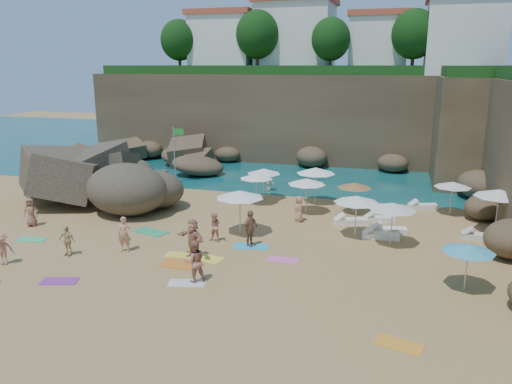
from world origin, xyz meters
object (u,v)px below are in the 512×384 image
(rock_outcrop, at_px, (107,200))
(flag_pole, at_px, (176,148))
(parasol_2, at_px, (316,171))
(person_stand_3, at_px, (250,229))
(parasol_0, at_px, (307,181))
(person_stand_2, at_px, (269,181))
(person_stand_1, at_px, (195,261))
(lounger_0, at_px, (351,221))
(person_stand_5, at_px, (165,182))
(parasol_1, at_px, (264,171))
(person_stand_4, at_px, (299,209))

(rock_outcrop, bearing_deg, flag_pole, 68.29)
(parasol_2, xyz_separation_m, person_stand_3, (-1.76, -8.87, -1.27))
(parasol_0, bearing_deg, person_stand_3, -103.98)
(flag_pole, relative_size, person_stand_2, 2.95)
(parasol_0, xyz_separation_m, person_stand_2, (-3.63, 4.82, -1.27))
(rock_outcrop, bearing_deg, person_stand_1, -43.74)
(flag_pole, relative_size, parasol_0, 1.88)
(lounger_0, relative_size, person_stand_3, 1.04)
(flag_pole, xyz_separation_m, person_stand_5, (0.70, -3.37, -1.87))
(rock_outcrop, bearing_deg, parasol_2, 13.10)
(flag_pole, distance_m, parasol_1, 8.25)
(rock_outcrop, relative_size, flag_pole, 1.95)
(lounger_0, xyz_separation_m, person_stand_1, (-5.48, -9.78, 0.76))
(parasol_1, height_order, person_stand_5, parasol_1)
(parasol_2, bearing_deg, lounger_0, -53.97)
(parasol_1, bearing_deg, person_stand_3, -78.95)
(flag_pole, bearing_deg, parasol_0, -25.02)
(lounger_0, distance_m, person_stand_5, 13.65)
(lounger_0, relative_size, person_stand_2, 1.33)
(flag_pole, xyz_separation_m, parasol_2, (11.21, -2.80, -0.55))
(flag_pole, distance_m, lounger_0, 15.64)
(flag_pole, distance_m, person_stand_4, 13.15)
(rock_outcrop, xyz_separation_m, person_stand_5, (3.07, 2.59, 0.88))
(rock_outcrop, relative_size, person_stand_5, 4.77)
(parasol_1, xyz_separation_m, person_stand_5, (-7.02, -0.57, -1.07))
(parasol_0, height_order, lounger_0, parasol_0)
(parasol_0, relative_size, person_stand_1, 1.26)
(parasol_2, height_order, person_stand_1, parasol_2)
(flag_pole, bearing_deg, parasol_1, -19.94)
(parasol_2, bearing_deg, parasol_0, -93.56)
(person_stand_1, distance_m, person_stand_2, 16.02)
(flag_pole, height_order, person_stand_4, flag_pole)
(flag_pole, bearing_deg, person_stand_2, -2.69)
(parasol_2, distance_m, person_stand_4, 4.41)
(parasol_1, bearing_deg, lounger_0, -31.09)
(person_stand_3, relative_size, person_stand_4, 1.23)
(lounger_0, distance_m, person_stand_1, 11.24)
(parasol_0, relative_size, lounger_0, 1.18)
(lounger_0, height_order, person_stand_5, person_stand_5)
(flag_pole, relative_size, person_stand_1, 2.36)
(parasol_1, height_order, lounger_0, parasol_1)
(lounger_0, height_order, person_stand_4, person_stand_4)
(rock_outcrop, xyz_separation_m, person_stand_4, (13.36, -1.00, 0.76))
(parasol_0, distance_m, person_stand_3, 6.78)
(lounger_0, relative_size, person_stand_1, 1.06)
(person_stand_1, xyz_separation_m, person_stand_5, (-7.77, 12.97, -0.03))
(parasol_0, relative_size, parasol_2, 0.91)
(flag_pole, bearing_deg, parasol_2, -14.00)
(person_stand_3, distance_m, person_stand_4, 4.95)
(person_stand_1, bearing_deg, parasol_2, -134.13)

